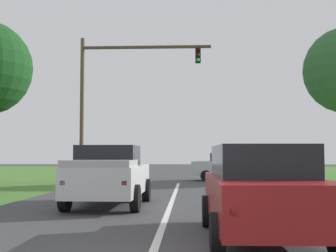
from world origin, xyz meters
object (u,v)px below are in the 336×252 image
Objects in this scene: red_suv_near at (260,189)px; pickup_truck_lead at (109,175)px; crossing_suv_far at (230,166)px; traffic_light at (114,87)px.

pickup_truck_lead is at bearing 126.61° from red_suv_near.
pickup_truck_lead is 15.44m from crossing_suv_far.
pickup_truck_lead is 0.56× the size of traffic_light.
crossing_suv_far is at bearing 86.71° from red_suv_near.
red_suv_near is 6.70m from pickup_truck_lead.
red_suv_near is 19.60m from traffic_light.
pickup_truck_lead is (-3.99, 5.38, 0.02)m from red_suv_near.
traffic_light reaches higher than crossing_suv_far.
pickup_truck_lead reaches higher than red_suv_near.
red_suv_near is 19.97m from crossing_suv_far.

